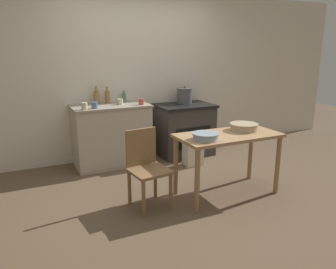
% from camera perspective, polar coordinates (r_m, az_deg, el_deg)
% --- Properties ---
extents(ground_plane, '(14.00, 14.00, 0.00)m').
position_cam_1_polar(ground_plane, '(4.14, 2.73, -9.30)').
color(ground_plane, brown).
extents(wall_back, '(8.00, 0.07, 2.55)m').
position_cam_1_polar(wall_back, '(5.25, -5.40, 10.19)').
color(wall_back, beige).
rests_on(wall_back, ground_plane).
extents(counter_cabinet, '(1.10, 0.63, 0.90)m').
position_cam_1_polar(counter_cabinet, '(4.90, -9.82, -0.07)').
color(counter_cabinet, '#B2A893').
rests_on(counter_cabinet, ground_plane).
extents(stove, '(0.89, 0.67, 0.82)m').
position_cam_1_polar(stove, '(5.33, 2.78, 0.92)').
color(stove, '#38332D').
rests_on(stove, ground_plane).
extents(work_table, '(1.20, 0.59, 0.74)m').
position_cam_1_polar(work_table, '(3.85, 10.40, -1.56)').
color(work_table, '#A87F56').
rests_on(work_table, ground_plane).
extents(chair, '(0.45, 0.45, 0.84)m').
position_cam_1_polar(chair, '(3.58, -3.80, -5.45)').
color(chair, olive).
rests_on(chair, ground_plane).
extents(flour_sack, '(0.27, 0.19, 0.39)m').
position_cam_1_polar(flour_sack, '(4.88, 4.38, -3.08)').
color(flour_sack, beige).
rests_on(flour_sack, ground_plane).
extents(stock_pot, '(0.26, 0.26, 0.27)m').
position_cam_1_polar(stock_pot, '(5.33, 2.90, 6.77)').
color(stock_pot, '#4C4C51').
rests_on(stock_pot, stove).
extents(mixing_bowl_large, '(0.34, 0.34, 0.08)m').
position_cam_1_polar(mixing_bowl_large, '(4.02, 13.07, 1.37)').
color(mixing_bowl_large, tan).
rests_on(mixing_bowl_large, work_table).
extents(mixing_bowl_small, '(0.30, 0.30, 0.08)m').
position_cam_1_polar(mixing_bowl_small, '(3.53, 6.58, -0.25)').
color(mixing_bowl_small, '#93A8B2').
rests_on(mixing_bowl_small, work_table).
extents(bottle_far_left, '(0.08, 0.08, 0.26)m').
position_cam_1_polar(bottle_far_left, '(4.93, -12.35, 6.37)').
color(bottle_far_left, olive).
rests_on(bottle_far_left, counter_cabinet).
extents(bottle_left, '(0.07, 0.07, 0.17)m').
position_cam_1_polar(bottle_left, '(5.09, -7.70, 6.46)').
color(bottle_left, '#517F5B').
rests_on(bottle_left, counter_cabinet).
extents(bottle_mid_left, '(0.07, 0.07, 0.25)m').
position_cam_1_polar(bottle_mid_left, '(4.96, -10.53, 6.48)').
color(bottle_mid_left, olive).
rests_on(bottle_mid_left, counter_cabinet).
extents(cup_center_left, '(0.08, 0.08, 0.09)m').
position_cam_1_polar(cup_center_left, '(4.49, -14.37, 4.81)').
color(cup_center_left, beige).
rests_on(cup_center_left, counter_cabinet).
extents(cup_center, '(0.08, 0.08, 0.09)m').
position_cam_1_polar(cup_center, '(4.76, -4.66, 5.72)').
color(cup_center, '#B74C42').
rests_on(cup_center, counter_cabinet).
extents(cup_center_right, '(0.08, 0.08, 0.09)m').
position_cam_1_polar(cup_center_right, '(4.55, -12.68, 5.00)').
color(cup_center_right, '#4C6B99').
rests_on(cup_center_right, counter_cabinet).
extents(cup_mid_right, '(0.08, 0.08, 0.08)m').
position_cam_1_polar(cup_mid_right, '(4.82, -8.35, 5.67)').
color(cup_mid_right, beige).
rests_on(cup_mid_right, counter_cabinet).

